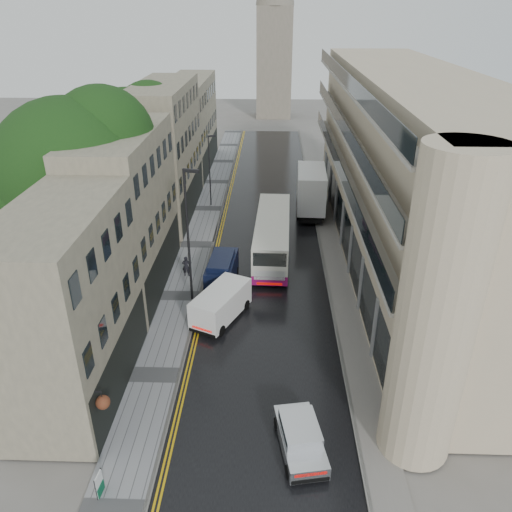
# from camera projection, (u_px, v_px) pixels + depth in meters

# --- Properties ---
(road) EXTENTS (9.00, 85.00, 0.02)m
(road) POSITION_uv_depth(u_px,v_px,m) (266.00, 246.00, 42.01)
(road) COLOR black
(road) RESTS_ON ground
(left_sidewalk) EXTENTS (2.70, 85.00, 0.12)m
(left_sidewalk) POSITION_uv_depth(u_px,v_px,m) (197.00, 245.00, 42.16)
(left_sidewalk) COLOR gray
(left_sidewalk) RESTS_ON ground
(right_sidewalk) EXTENTS (1.80, 85.00, 0.12)m
(right_sidewalk) POSITION_uv_depth(u_px,v_px,m) (331.00, 247.00, 41.83)
(right_sidewalk) COLOR slate
(right_sidewalk) RESTS_ON ground
(old_shop_row) EXTENTS (4.50, 56.00, 12.00)m
(old_shop_row) POSITION_uv_depth(u_px,v_px,m) (155.00, 168.00, 41.81)
(old_shop_row) COLOR gray
(old_shop_row) RESTS_ON ground
(modern_block) EXTENTS (8.00, 40.00, 14.00)m
(modern_block) POSITION_uv_depth(u_px,v_px,m) (405.00, 173.00, 37.21)
(modern_block) COLOR tan
(modern_block) RESTS_ON ground
(tree_near) EXTENTS (10.56, 10.56, 13.89)m
(tree_near) POSITION_uv_depth(u_px,v_px,m) (75.00, 198.00, 32.55)
(tree_near) COLOR black
(tree_near) RESTS_ON ground
(tree_far) EXTENTS (9.24, 9.24, 12.46)m
(tree_far) POSITION_uv_depth(u_px,v_px,m) (131.00, 155.00, 44.45)
(tree_far) COLOR black
(tree_far) RESTS_ON ground
(cream_bus) EXTENTS (2.98, 11.53, 3.12)m
(cream_bus) POSITION_uv_depth(u_px,v_px,m) (255.00, 254.00, 37.30)
(cream_bus) COLOR silver
(cream_bus) RESTS_ON road
(white_lorry) EXTENTS (2.89, 8.61, 4.47)m
(white_lorry) POSITION_uv_depth(u_px,v_px,m) (299.00, 197.00, 46.32)
(white_lorry) COLOR white
(white_lorry) RESTS_ON road
(silver_hatchback) EXTENTS (2.42, 4.24, 1.50)m
(silver_hatchback) POSITION_uv_depth(u_px,v_px,m) (289.00, 464.00, 21.24)
(silver_hatchback) COLOR silver
(silver_hatchback) RESTS_ON road
(white_van) EXTENTS (3.79, 5.09, 2.12)m
(white_van) POSITION_uv_depth(u_px,v_px,m) (195.00, 313.00, 31.02)
(white_van) COLOR white
(white_van) RESTS_ON road
(navy_van) EXTENTS (2.13, 4.66, 2.32)m
(navy_van) POSITION_uv_depth(u_px,v_px,m) (206.00, 280.00, 34.55)
(navy_van) COLOR black
(navy_van) RESTS_ON road
(pedestrian) EXTENTS (0.59, 0.39, 1.60)m
(pedestrian) POSITION_uv_depth(u_px,v_px,m) (186.00, 266.00, 36.91)
(pedestrian) COLOR black
(pedestrian) RESTS_ON left_sidewalk
(lamp_post_near) EXTENTS (1.06, 0.42, 9.20)m
(lamp_post_near) POSITION_uv_depth(u_px,v_px,m) (188.00, 238.00, 32.30)
(lamp_post_near) COLOR black
(lamp_post_near) RESTS_ON left_sidewalk
(lamp_post_far) EXTENTS (0.79, 0.47, 6.98)m
(lamp_post_far) POSITION_uv_depth(u_px,v_px,m) (210.00, 172.00, 48.78)
(lamp_post_far) COLOR #232325
(lamp_post_far) RESTS_ON left_sidewalk
(estate_sign) EXTENTS (0.14, 0.64, 1.06)m
(estate_sign) POSITION_uv_depth(u_px,v_px,m) (99.00, 484.00, 20.49)
(estate_sign) COLOR white
(estate_sign) RESTS_ON left_sidewalk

